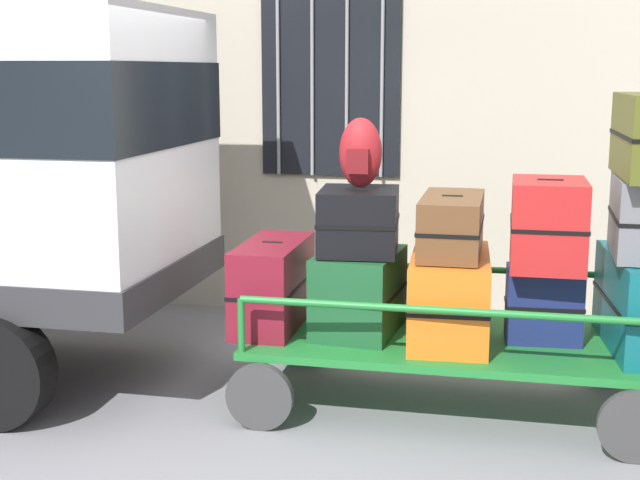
% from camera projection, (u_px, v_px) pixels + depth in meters
% --- Properties ---
extents(ground_plane, '(40.00, 40.00, 0.00)m').
position_uv_depth(ground_plane, '(297.00, 430.00, 5.36)').
color(ground_plane, gray).
extents(building_wall, '(12.00, 0.38, 5.00)m').
position_uv_depth(building_wall, '(372.00, 28.00, 7.52)').
color(building_wall, '#BCB29E').
rests_on(building_wall, ground).
extents(luggage_cart, '(2.58, 1.30, 0.47)m').
position_uv_depth(luggage_cart, '(448.00, 349.00, 5.67)').
color(luggage_cart, '#1E722D').
rests_on(luggage_cart, ground).
extents(cart_railing, '(2.46, 1.16, 0.35)m').
position_uv_depth(cart_railing, '(450.00, 293.00, 5.60)').
color(cart_railing, '#1E722D').
rests_on(cart_railing, luggage_cart).
extents(suitcase_left_bottom, '(0.39, 0.89, 0.57)m').
position_uv_depth(suitcase_left_bottom, '(273.00, 284.00, 5.86)').
color(suitcase_left_bottom, maroon).
rests_on(suitcase_left_bottom, luggage_cart).
extents(suitcase_midleft_bottom, '(0.56, 0.76, 0.54)m').
position_uv_depth(suitcase_midleft_bottom, '(359.00, 292.00, 5.73)').
color(suitcase_midleft_bottom, '#194C28').
rests_on(suitcase_midleft_bottom, luggage_cart).
extents(suitcase_midleft_middle, '(0.54, 0.60, 0.41)m').
position_uv_depth(suitcase_midleft_middle, '(359.00, 221.00, 5.61)').
color(suitcase_midleft_middle, black).
rests_on(suitcase_midleft_middle, suitcase_midleft_bottom).
extents(suitcase_center_bottom, '(0.54, 1.02, 0.55)m').
position_uv_depth(suitcase_center_bottom, '(450.00, 296.00, 5.60)').
color(suitcase_center_bottom, orange).
rests_on(suitcase_center_bottom, luggage_cart).
extents(suitcase_center_middle, '(0.38, 0.82, 0.37)m').
position_uv_depth(suitcase_center_middle, '(452.00, 225.00, 5.52)').
color(suitcase_center_middle, brown).
rests_on(suitcase_center_middle, suitcase_center_bottom).
extents(suitcase_midright_bottom, '(0.49, 0.31, 0.49)m').
position_uv_depth(suitcase_midright_bottom, '(544.00, 304.00, 5.52)').
color(suitcase_midright_bottom, navy).
rests_on(suitcase_midright_bottom, luggage_cart).
extents(suitcase_midright_middle, '(0.46, 0.61, 0.55)m').
position_uv_depth(suitcase_midright_middle, '(548.00, 224.00, 5.39)').
color(suitcase_midright_middle, '#B21E1E').
rests_on(suitcase_midright_middle, suitcase_midright_bottom).
extents(backpack, '(0.27, 0.22, 0.44)m').
position_uv_depth(backpack, '(360.00, 153.00, 5.55)').
color(backpack, maroon).
rests_on(backpack, suitcase_midleft_middle).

